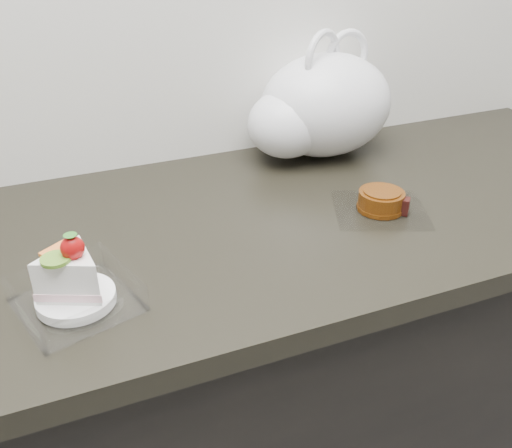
% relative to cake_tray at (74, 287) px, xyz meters
% --- Properties ---
extents(counter, '(2.04, 0.64, 0.90)m').
position_rel_cake_tray_xyz_m(counter, '(0.20, 0.14, -0.48)').
color(counter, black).
rests_on(counter, ground).
extents(cake_tray, '(0.19, 0.19, 0.12)m').
position_rel_cake_tray_xyz_m(cake_tray, '(0.00, 0.00, 0.00)').
color(cake_tray, white).
rests_on(cake_tray, counter).
extents(mooncake_wrap, '(0.22, 0.21, 0.04)m').
position_rel_cake_tray_xyz_m(mooncake_wrap, '(0.56, 0.08, -0.02)').
color(mooncake_wrap, white).
rests_on(mooncake_wrap, counter).
extents(plastic_bag, '(0.39, 0.32, 0.28)m').
position_rel_cake_tray_xyz_m(plastic_bag, '(0.58, 0.36, 0.08)').
color(plastic_bag, white).
rests_on(plastic_bag, counter).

